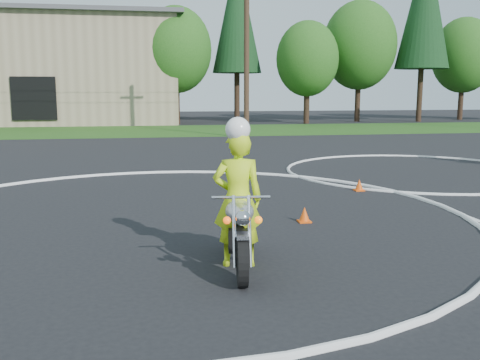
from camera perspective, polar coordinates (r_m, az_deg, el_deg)
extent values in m
plane|color=black|center=(7.90, -7.23, -9.05)|extent=(120.00, 120.00, 0.00)
cube|color=#1E4714|center=(34.58, -9.37, 5.20)|extent=(120.00, 10.00, 0.02)
torus|color=silver|center=(10.78, -7.99, -3.98)|extent=(12.12, 12.12, 0.12)
torus|color=silver|center=(17.75, 18.15, 0.92)|extent=(8.10, 8.10, 0.10)
cylinder|color=black|center=(6.95, 0.24, -8.72)|extent=(0.21, 0.67, 0.66)
cylinder|color=black|center=(8.42, -0.41, -5.46)|extent=(0.21, 0.67, 0.66)
cube|color=black|center=(7.70, -0.14, -6.03)|extent=(0.37, 0.64, 0.33)
ellipsoid|color=#B7B6BB|center=(7.39, -0.05, -3.36)|extent=(0.47, 0.74, 0.31)
cube|color=black|center=(7.93, -0.27, -2.79)|extent=(0.36, 0.69, 0.11)
cylinder|color=silver|center=(6.92, -0.62, -5.47)|extent=(0.09, 0.40, 0.88)
cylinder|color=white|center=(6.93, 1.02, -5.45)|extent=(0.09, 0.40, 0.88)
cube|color=white|center=(6.82, 0.25, -5.97)|extent=(0.18, 0.26, 0.05)
cylinder|color=silver|center=(7.01, 0.11, -1.85)|extent=(0.77, 0.13, 0.04)
sphere|color=silver|center=(6.68, 0.30, -4.07)|extent=(0.20, 0.20, 0.20)
sphere|color=#FF510C|center=(6.70, -1.40, -4.33)|extent=(0.10, 0.10, 0.10)
sphere|color=orange|center=(6.72, 1.98, -4.28)|extent=(0.10, 0.10, 0.10)
cylinder|color=silver|center=(8.17, 0.93, -5.93)|extent=(0.19, 0.88, 0.09)
imported|color=#C2E818|center=(7.62, -0.25, -2.08)|extent=(0.76, 0.54, 1.95)
sphere|color=white|center=(7.43, -0.23, 5.41)|extent=(0.35, 0.35, 0.35)
cone|color=#EE500C|center=(10.39, 6.88, -3.67)|extent=(0.22, 0.22, 0.30)
cube|color=#EE500C|center=(10.42, 6.87, -4.39)|extent=(0.24, 0.24, 0.03)
cone|color=#EE500C|center=(13.87, 12.59, -0.51)|extent=(0.22, 0.22, 0.30)
cube|color=#EE500C|center=(13.90, 12.57, -1.06)|extent=(0.24, 0.24, 0.03)
cube|color=black|center=(40.14, -21.13, 8.12)|extent=(3.00, 0.16, 3.00)
cylinder|color=#382619|center=(41.56, -6.75, 8.18)|extent=(0.44, 0.44, 3.24)
ellipsoid|color=#1E5116|center=(41.67, -6.86, 13.63)|extent=(5.40, 5.40, 6.48)
cylinder|color=#382619|center=(44.10, -0.33, 8.78)|extent=(0.44, 0.44, 3.96)
cone|color=black|center=(44.52, -0.34, 17.38)|extent=(3.96, 3.96, 9.35)
cylinder|color=#382619|center=(42.33, 7.11, 7.95)|extent=(0.44, 0.44, 2.88)
ellipsoid|color=#1E5116|center=(42.39, 7.21, 12.71)|extent=(4.80, 4.80, 5.76)
cylinder|color=#382619|center=(45.88, 12.43, 8.36)|extent=(0.44, 0.44, 3.60)
ellipsoid|color=#1E5116|center=(46.03, 12.63, 13.84)|extent=(6.00, 6.00, 7.20)
cylinder|color=#382619|center=(47.11, 18.62, 8.55)|extent=(0.44, 0.44, 4.32)
cone|color=black|center=(47.61, 19.10, 17.31)|extent=(4.32, 4.32, 10.20)
cylinder|color=#382619|center=(51.36, 22.48, 7.76)|extent=(0.44, 0.44, 3.24)
ellipsoid|color=#1E5116|center=(51.44, 22.76, 12.17)|extent=(5.40, 5.40, 6.48)
cylinder|color=#382619|center=(42.54, -12.26, 7.82)|extent=(0.44, 0.44, 2.88)
ellipsoid|color=#1E5116|center=(42.59, -12.43, 12.55)|extent=(4.80, 4.80, 5.76)
cylinder|color=#473321|center=(29.09, 0.71, 14.39)|extent=(0.28, 0.28, 10.00)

